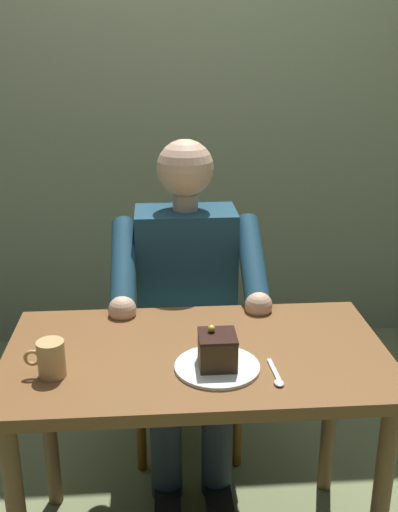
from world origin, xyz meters
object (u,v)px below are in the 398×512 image
dining_table (197,380)px  cake_slice (217,350)px  coffee_cup (51,358)px  dessert_spoon (277,377)px  seated_person (187,305)px  chair (185,317)px

dining_table → cake_slice: bearing=115.4°
coffee_cup → dessert_spoon: 0.59m
seated_person → coffee_cup: size_ratio=11.41×
seated_person → cake_slice: 0.59m
dining_table → dessert_spoon: dessert_spoon is taller
chair → seated_person: bearing=90.0°
seated_person → cake_slice: size_ratio=11.01×
dessert_spoon → coffee_cup: bearing=-5.5°
cake_slice → coffee_cup: cake_slice is taller
chair → coffee_cup: bearing=62.7°
coffee_cup → dining_table: bearing=-164.7°
chair → cake_slice: (-0.05, 0.75, 0.26)m
dining_table → coffee_cup: 0.43m
dining_table → coffee_cup: (0.39, 0.11, 0.15)m
seated_person → cake_slice: bearing=94.8°
seated_person → coffee_cup: seated_person is taller
seated_person → dessert_spoon: seated_person is taller
seated_person → coffee_cup: bearing=56.1°
chair → cake_slice: 0.79m
dining_table → cake_slice: size_ratio=9.77×
chair → seated_person: seated_person is taller
dining_table → dessert_spoon: (-0.20, 0.16, 0.10)m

